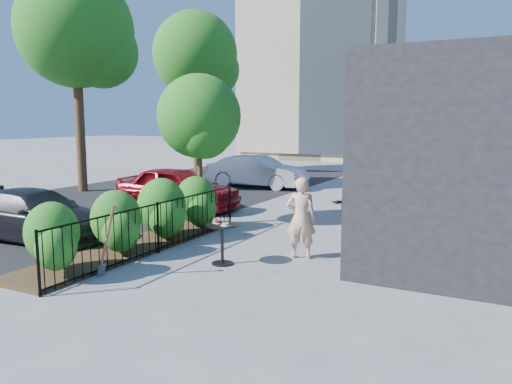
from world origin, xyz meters
The scene contains 14 objects.
ground centered at (0.00, 0.00, 0.00)m, with size 120.00×120.00×0.00m, color gray.
fence centered at (-1.50, 0.00, 0.56)m, with size 0.05×6.05×1.10m.
planting_bed centered at (-2.20, 0.00, 0.04)m, with size 1.30×6.00×0.08m, color #382616.
shrubs centered at (-2.10, 0.10, 0.70)m, with size 1.10×5.60×1.24m.
patio_tree centered at (-2.24, 2.76, 2.76)m, with size 2.20×2.20×3.94m.
street centered at (-7.00, 3.00, 0.00)m, with size 9.00×30.00×0.01m, color black.
street_tree_near centered at (-9.94, 5.96, 5.92)m, with size 4.40×4.40×8.28m.
street_tree_far centered at (-9.94, 13.96, 5.92)m, with size 4.40×4.40×8.28m.
cafe_table centered at (0.14, -0.09, 0.55)m, with size 0.63×0.63×0.85m.
woman centered at (1.32, 1.04, 0.83)m, with size 0.61×0.40×1.67m, color #DFB090.
shovel centered at (-1.26, -1.77, 0.61)m, with size 0.47×0.18×1.39m.
car_red centered at (-4.21, 4.40, 0.68)m, with size 1.61×4.00×1.36m, color maroon.
car_silver centered at (-4.39, 10.17, 0.68)m, with size 1.44×4.12×1.36m, color silver.
car_darkgrey centered at (-4.81, -0.38, 0.59)m, with size 1.65×4.07×1.18m, color black.
Camera 1 is at (5.08, -8.20, 2.81)m, focal length 35.00 mm.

